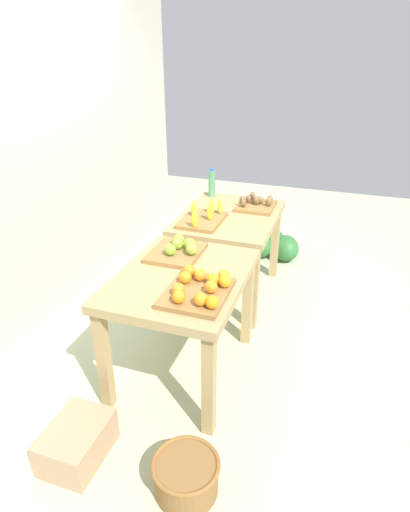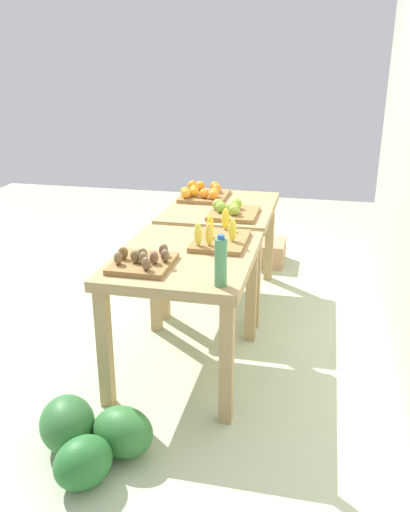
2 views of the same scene
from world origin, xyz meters
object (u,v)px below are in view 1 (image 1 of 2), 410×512
(watermelon_pile, at_px, (273,245))
(banana_crate, at_px, (203,218))
(apple_bin, at_px, (178,250))
(display_table_left, at_px, (182,290))
(display_table_right, at_px, (229,227))
(wicker_basket, at_px, (186,475))
(cardboard_produce_box, at_px, (77,442))
(orange_bin, at_px, (199,289))
(water_bottle, at_px, (212,183))
(kiwi_bin, at_px, (256,204))

(watermelon_pile, bearing_deg, banana_crate, 159.71)
(apple_bin, xyz_separation_m, watermelon_pile, (1.75, -0.38, -0.68))
(display_table_left, xyz_separation_m, display_table_right, (1.12, 0.00, 0.00))
(banana_crate, height_order, wicker_basket, banana_crate)
(banana_crate, bearing_deg, apple_bin, -177.02)
(display_table_left, relative_size, cardboard_produce_box, 2.60)
(display_table_left, distance_m, orange_bin, 0.31)
(display_table_right, distance_m, orange_bin, 1.34)
(display_table_left, distance_m, wicker_basket, 1.08)
(cardboard_produce_box, bearing_deg, display_table_right, -8.60)
(water_bottle, xyz_separation_m, cardboard_produce_box, (-2.40, 0.01, -0.79))
(watermelon_pile, xyz_separation_m, wicker_basket, (-2.87, -0.10, -0.02))
(watermelon_pile, height_order, wicker_basket, watermelon_pile)
(kiwi_bin, xyz_separation_m, wicker_basket, (-2.23, -0.18, -0.70))
(display_table_right, height_order, orange_bin, orange_bin)
(display_table_left, distance_m, banana_crate, 0.92)
(display_table_left, relative_size, wicker_basket, 2.92)
(orange_bin, height_order, kiwi_bin, orange_bin)
(apple_bin, relative_size, banana_crate, 0.91)
(apple_bin, bearing_deg, watermelon_pile, -12.29)
(kiwi_bin, height_order, cardboard_produce_box, kiwi_bin)
(orange_bin, xyz_separation_m, apple_bin, (0.45, 0.32, -0.01))
(water_bottle, xyz_separation_m, watermelon_pile, (0.48, -0.55, -0.78))
(water_bottle, height_order, wicker_basket, water_bottle)
(banana_crate, xyz_separation_m, kiwi_bin, (0.47, -0.33, -0.00))
(apple_bin, relative_size, cardboard_produce_box, 1.00)
(display_table_right, xyz_separation_m, water_bottle, (0.41, 0.29, 0.24))
(apple_bin, distance_m, cardboard_produce_box, 1.34)
(banana_crate, bearing_deg, orange_bin, -162.13)
(display_table_right, height_order, watermelon_pile, display_table_right)
(wicker_basket, bearing_deg, kiwi_bin, 4.56)
(apple_bin, bearing_deg, banana_crate, 2.98)
(orange_bin, bearing_deg, wicker_basket, -166.49)
(orange_bin, xyz_separation_m, cardboard_produce_box, (-0.67, 0.49, -0.71))
(water_bottle, bearing_deg, wicker_basket, -164.94)
(display_table_right, bearing_deg, kiwi_bin, -34.97)
(banana_crate, height_order, kiwi_bin, banana_crate)
(display_table_right, bearing_deg, wicker_basket, -169.97)
(wicker_basket, bearing_deg, watermelon_pile, 1.91)
(display_table_right, distance_m, banana_crate, 0.32)
(watermelon_pile, xyz_separation_m, cardboard_produce_box, (-2.88, 0.55, -0.02))
(water_bottle, height_order, cardboard_produce_box, water_bottle)
(water_bottle, bearing_deg, banana_crate, -168.18)
(kiwi_bin, height_order, watermelon_pile, kiwi_bin)
(orange_bin, relative_size, water_bottle, 1.63)
(orange_bin, xyz_separation_m, watermelon_pile, (2.20, -0.06, -0.69))
(banana_crate, bearing_deg, cardboard_produce_box, 175.44)
(water_bottle, distance_m, cardboard_produce_box, 2.53)
(display_table_left, bearing_deg, orange_bin, -135.41)
(apple_bin, bearing_deg, water_bottle, 7.48)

